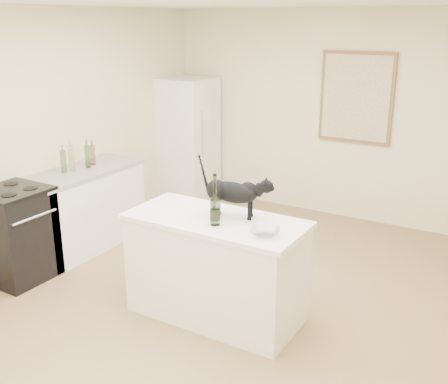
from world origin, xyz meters
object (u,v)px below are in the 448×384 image
stove (16,235)px  glass_bowl (265,232)px  fridge (188,139)px  wine_bottle (215,203)px  black_cat (233,195)px

stove → glass_bowl: 2.62m
fridge → wine_bottle: fridge is taller
stove → fridge: 2.98m
fridge → wine_bottle: bearing=-51.6°
glass_bowl → fridge: bearing=133.8°
fridge → black_cat: 3.27m
fridge → black_cat: (2.16, -2.45, 0.24)m
black_cat → glass_bowl: bearing=-46.8°
wine_bottle → fridge: bearing=128.4°
fridge → black_cat: size_ratio=3.12×
fridge → black_cat: fridge is taller
stove → black_cat: black_cat is taller
black_cat → glass_bowl: 0.49m
stove → black_cat: bearing=13.0°
black_cat → fridge: bearing=112.6°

